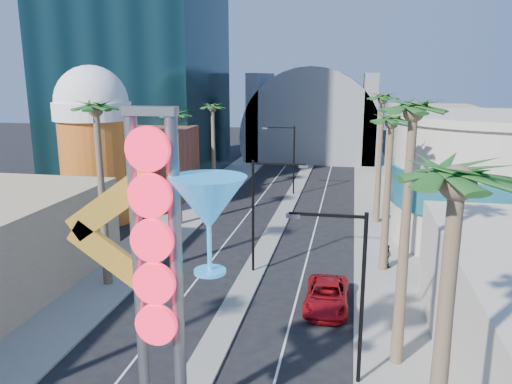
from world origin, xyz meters
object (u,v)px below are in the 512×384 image
red_pickup (327,296)px  pedestrian_b (386,256)px  pedestrian_a (438,377)px  neon_sign (179,261)px

red_pickup → pedestrian_b: size_ratio=3.32×
pedestrian_a → pedestrian_b: pedestrian_b is taller
neon_sign → pedestrian_b: bearing=66.7°
neon_sign → pedestrian_a: 12.60m
pedestrian_a → pedestrian_b: 14.77m
neon_sign → red_pickup: (4.57, 12.47, -6.54)m
pedestrian_b → pedestrian_a: bearing=128.1°
neon_sign → pedestrian_b: 22.21m
red_pickup → pedestrian_b: 8.07m
neon_sign → red_pickup: bearing=69.9°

